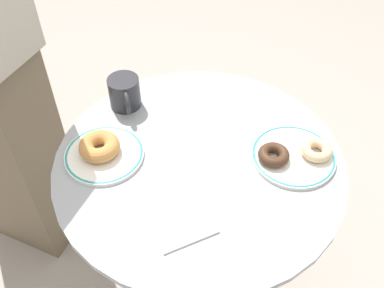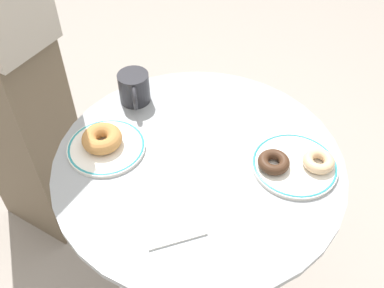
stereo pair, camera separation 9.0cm
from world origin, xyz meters
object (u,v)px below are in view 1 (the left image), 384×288
cafe_table (198,210)px  paper_napkin (180,219)px  donut_old_fashioned (99,146)px  donut_glazed (316,150)px  donut_chocolate (274,155)px  plate_right (293,156)px  coffee_mug (125,93)px  plate_left (104,154)px

cafe_table → paper_napkin: (-0.07, -0.17, 0.22)m
donut_old_fashioned → donut_glazed: 0.55m
donut_chocolate → donut_old_fashioned: bearing=169.5°
plate_right → donut_glazed: size_ratio=2.71×
cafe_table → donut_old_fashioned: bearing=168.4°
cafe_table → coffee_mug: size_ratio=5.76×
donut_chocolate → coffee_mug: 0.45m
donut_glazed → donut_chocolate: 0.11m
plate_right → cafe_table: bearing=174.6°
plate_left → paper_napkin: (0.17, -0.22, -0.00)m
donut_chocolate → coffee_mug: coffee_mug is taller
plate_right → donut_chocolate: size_ratio=2.71×
plate_left → donut_glazed: (0.54, -0.07, 0.02)m
plate_left → plate_right: (0.48, -0.07, 0.00)m
donut_old_fashioned → coffee_mug: (0.07, 0.19, 0.01)m
cafe_table → donut_chocolate: 0.31m
plate_right → coffee_mug: 0.50m
donut_old_fashioned → donut_chocolate: size_ratio=1.31×
cafe_table → plate_left: plate_left is taller
donut_old_fashioned → donut_chocolate: (0.44, -0.08, -0.01)m
paper_napkin → coffee_mug: size_ratio=1.06×
paper_napkin → donut_old_fashioned: bearing=128.6°
paper_napkin → plate_left: bearing=127.9°
cafe_table → paper_napkin: size_ratio=5.42×
plate_left → coffee_mug: (0.06, 0.19, 0.04)m
plate_left → donut_glazed: bearing=-7.7°
plate_left → paper_napkin: bearing=-52.1°
donut_chocolate → donut_glazed: bearing=0.8°
cafe_table → donut_chocolate: donut_chocolate is taller
paper_napkin → plate_right: bearing=25.9°
plate_right → paper_napkin: plate_right is taller
cafe_table → coffee_mug: bearing=127.1°
cafe_table → plate_left: bearing=169.4°
plate_left → donut_glazed: 0.54m
donut_glazed → coffee_mug: (-0.48, 0.27, 0.02)m
plate_left → donut_old_fashioned: bearing=145.2°
plate_right → donut_old_fashioned: donut_old_fashioned is taller
cafe_table → donut_glazed: 0.39m
cafe_table → donut_glazed: size_ratio=9.37×
plate_left → donut_chocolate: donut_chocolate is taller
donut_glazed → coffee_mug: size_ratio=0.61×
plate_right → paper_napkin: bearing=-154.1°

